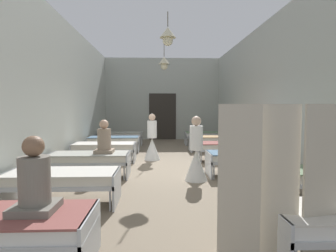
{
  "coord_description": "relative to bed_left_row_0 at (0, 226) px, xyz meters",
  "views": [
    {
      "loc": [
        -0.27,
        -7.61,
        1.66
      ],
      "look_at": [
        0.0,
        -0.52,
        1.19
      ],
      "focal_mm": 29.69,
      "sensor_mm": 36.0,
      "label": 1
    }
  ],
  "objects": [
    {
      "name": "bed_right_row_3",
      "position": [
        3.81,
        5.7,
        0.0
      ],
      "size": [
        1.9,
        0.84,
        0.57
      ],
      "color": "#B7BCC1",
      "rests_on": "ground"
    },
    {
      "name": "nurse_near_aisle",
      "position": [
        1.46,
        5.94,
        0.09
      ],
      "size": [
        0.52,
        0.52,
        1.49
      ],
      "rotation": [
        0.0,
        0.0,
        5.4
      ],
      "color": "white",
      "rests_on": "ground"
    },
    {
      "name": "bed_left_row_4",
      "position": [
        0.0,
        7.6,
        0.0
      ],
      "size": [
        1.9,
        0.84,
        0.57
      ],
      "color": "#B7BCC1",
      "rests_on": "ground"
    },
    {
      "name": "room_shell",
      "position": [
        1.91,
        6.08,
        1.68
      ],
      "size": [
        6.31,
        14.05,
        4.23
      ],
      "color": "#B2B7AD",
      "rests_on": "ground"
    },
    {
      "name": "bed_left_row_3",
      "position": [
        0.0,
        5.7,
        0.0
      ],
      "size": [
        1.9,
        0.84,
        0.57
      ],
      "color": "#B7BCC1",
      "rests_on": "ground"
    },
    {
      "name": "bed_right_row_2",
      "position": [
        3.81,
        3.8,
        0.0
      ],
      "size": [
        1.9,
        0.84,
        0.57
      ],
      "color": "#B7BCC1",
      "rests_on": "ground"
    },
    {
      "name": "bed_left_row_5",
      "position": [
        0.0,
        9.5,
        0.0
      ],
      "size": [
        1.9,
        0.84,
        0.57
      ],
      "color": "#B7BCC1",
      "rests_on": "ground"
    },
    {
      "name": "privacy_screen",
      "position": [
        2.86,
        -0.16,
        0.41
      ],
      "size": [
        1.25,
        0.2,
        1.7
      ],
      "rotation": [
        0.0,
        0.0,
        -0.11
      ],
      "color": "#BCB29E",
      "rests_on": "ground"
    },
    {
      "name": "bed_left_row_2",
      "position": [
        0.0,
        3.8,
        0.0
      ],
      "size": [
        1.9,
        0.84,
        0.57
      ],
      "color": "#B7BCC1",
      "rests_on": "ground"
    },
    {
      "name": "bed_right_row_4",
      "position": [
        3.81,
        7.6,
        0.0
      ],
      "size": [
        1.9,
        0.84,
        0.57
      ],
      "color": "#B7BCC1",
      "rests_on": "ground"
    },
    {
      "name": "patient_seated_primary",
      "position": [
        0.35,
        3.85,
        0.43
      ],
      "size": [
        0.44,
        0.44,
        0.8
      ],
      "color": "gray",
      "rests_on": "bed_left_row_2"
    },
    {
      "name": "bed_left_row_0",
      "position": [
        0.0,
        0.0,
        0.0
      ],
      "size": [
        1.9,
        0.84,
        0.57
      ],
      "color": "#B7BCC1",
      "rests_on": "ground"
    },
    {
      "name": "bed_left_row_1",
      "position": [
        0.0,
        1.9,
        0.0
      ],
      "size": [
        1.9,
        0.84,
        0.57
      ],
      "color": "#B7BCC1",
      "rests_on": "ground"
    },
    {
      "name": "patient_seated_secondary",
      "position": [
        0.35,
        0.04,
        0.43
      ],
      "size": [
        0.44,
        0.44,
        0.8
      ],
      "color": "slate",
      "rests_on": "bed_left_row_0"
    },
    {
      "name": "bed_right_row_5",
      "position": [
        3.81,
        9.5,
        0.0
      ],
      "size": [
        1.9,
        0.84,
        0.57
      ],
      "color": "#B7BCC1",
      "rests_on": "ground"
    },
    {
      "name": "bed_right_row_1",
      "position": [
        3.81,
        1.9,
        0.0
      ],
      "size": [
        1.9,
        0.84,
        0.57
      ],
      "color": "#B7BCC1",
      "rests_on": "ground"
    },
    {
      "name": "ground_plane",
      "position": [
        1.91,
        4.75,
        -0.49
      ],
      "size": [
        6.51,
        14.45,
        0.1
      ],
      "primitive_type": "cube",
      "color": "#7A6B56"
    },
    {
      "name": "nurse_mid_aisle",
      "position": [
        2.52,
        3.38,
        0.09
      ],
      "size": [
        0.52,
        0.52,
        1.49
      ],
      "rotation": [
        0.0,
        0.0,
        0.91
      ],
      "color": "white",
      "rests_on": "ground"
    }
  ]
}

